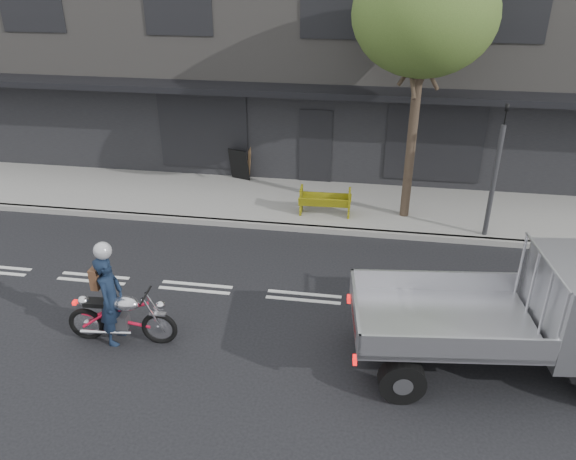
# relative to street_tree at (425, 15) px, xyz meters

# --- Properties ---
(ground) EXTENTS (80.00, 80.00, 0.00)m
(ground) POSITION_rel_street_tree_xyz_m (-2.20, -4.20, -5.28)
(ground) COLOR black
(ground) RESTS_ON ground
(sidewalk) EXTENTS (32.00, 3.20, 0.15)m
(sidewalk) POSITION_rel_street_tree_xyz_m (-2.20, 0.50, -5.20)
(sidewalk) COLOR gray
(sidewalk) RESTS_ON ground
(kerb) EXTENTS (32.00, 0.20, 0.15)m
(kerb) POSITION_rel_street_tree_xyz_m (-2.20, -1.10, -5.20)
(kerb) COLOR gray
(kerb) RESTS_ON ground
(building_main) EXTENTS (26.00, 10.00, 8.00)m
(building_main) POSITION_rel_street_tree_xyz_m (-2.20, 7.10, -1.28)
(building_main) COLOR slate
(building_main) RESTS_ON ground
(street_tree) EXTENTS (3.40, 3.40, 6.74)m
(street_tree) POSITION_rel_street_tree_xyz_m (0.00, 0.00, 0.00)
(street_tree) COLOR #382B21
(street_tree) RESTS_ON ground
(traffic_light_pole) EXTENTS (0.12, 0.12, 3.50)m
(traffic_light_pole) POSITION_rel_street_tree_xyz_m (2.00, -0.85, -3.63)
(traffic_light_pole) COLOR #2D2D30
(traffic_light_pole) RESTS_ON ground
(motorcycle) EXTENTS (2.11, 0.61, 1.08)m
(motorcycle) POSITION_rel_street_tree_xyz_m (-5.38, -6.18, -4.72)
(motorcycle) COLOR black
(motorcycle) RESTS_ON ground
(rider) EXTENTS (0.47, 0.68, 1.79)m
(rider) POSITION_rel_street_tree_xyz_m (-5.53, -6.18, -4.38)
(rider) COLOR #131F34
(rider) RESTS_ON ground
(flatbed_ute) EXTENTS (5.05, 2.51, 2.25)m
(flatbed_ute) POSITION_rel_street_tree_xyz_m (2.43, -5.76, -3.99)
(flatbed_ute) COLOR black
(flatbed_ute) RESTS_ON ground
(construction_barrier) EXTENTS (1.42, 0.61, 0.78)m
(construction_barrier) POSITION_rel_street_tree_xyz_m (-2.15, -0.49, -4.74)
(construction_barrier) COLOR #D9D00B
(construction_barrier) RESTS_ON sidewalk
(sandwich_board) EXTENTS (0.73, 0.59, 1.01)m
(sandwich_board) POSITION_rel_street_tree_xyz_m (-5.03, 1.80, -4.62)
(sandwich_board) COLOR black
(sandwich_board) RESTS_ON sidewalk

